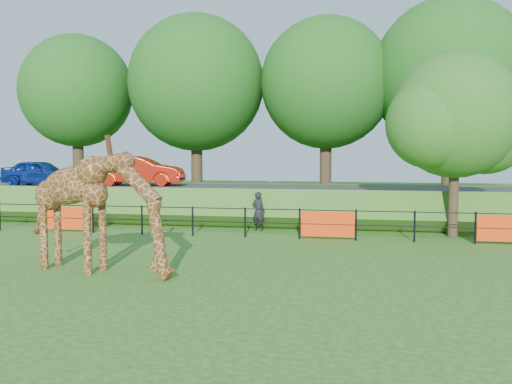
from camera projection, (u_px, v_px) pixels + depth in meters
ground at (174, 290)px, 13.04m from camera, size 90.00×90.00×0.00m
giraffe at (99, 212)px, 14.73m from camera, size 4.50×1.91×3.17m
perimeter_fence at (245, 222)px, 20.84m from camera, size 28.07×0.10×1.10m
embankment at (276, 201)px, 28.18m from camera, size 40.00×9.00×1.30m
road at (271, 189)px, 26.66m from camera, size 40.00×5.00×0.12m
car_blue at (40, 173)px, 28.25m from camera, size 3.77×1.53×1.28m
car_red at (139, 171)px, 28.31m from camera, size 4.56×2.04×1.45m
visitor at (258, 211)px, 22.49m from camera, size 0.66×0.55×1.56m
tree_east at (458, 120)px, 20.75m from camera, size 5.40×4.71×6.76m
bg_tree_line at (324, 82)px, 33.71m from camera, size 37.30×8.80×11.82m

